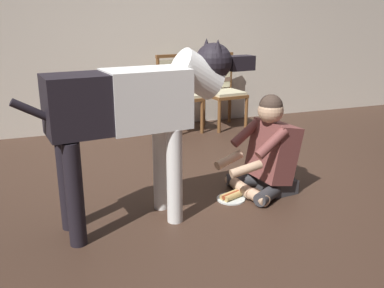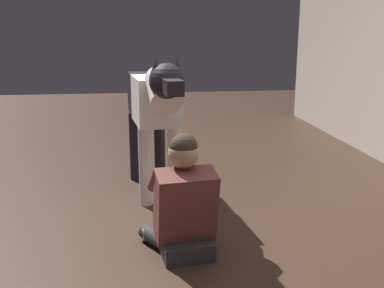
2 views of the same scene
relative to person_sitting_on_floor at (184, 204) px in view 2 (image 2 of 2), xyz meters
name	(u,v)px [view 2 (image 2 of 2)]	position (x,y,z in m)	size (l,w,h in m)	color
ground_plane	(175,232)	(-0.31, -0.03, -0.35)	(15.73, 15.73, 0.00)	#3E2A1F
person_sitting_on_floor	(184,204)	(0.00, 0.00, 0.00)	(0.69, 0.57, 0.85)	#363539
large_dog	(155,105)	(-1.12, -0.14, 0.51)	(1.73, 0.47, 1.30)	white
hot_dog_on_plate	(173,226)	(-0.35, -0.04, -0.32)	(0.23, 0.23, 0.06)	silver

